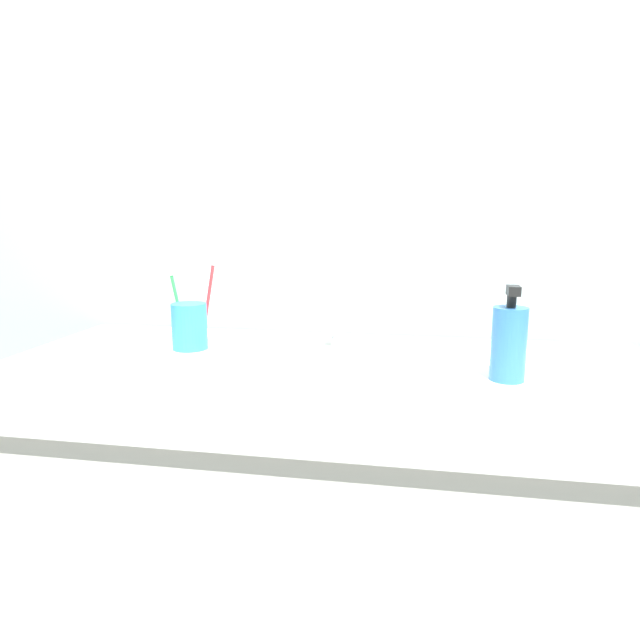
{
  "coord_description": "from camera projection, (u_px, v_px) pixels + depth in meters",
  "views": [
    {
      "loc": [
        0.17,
        -0.98,
        1.13
      ],
      "look_at": [
        -0.01,
        0.02,
        0.94
      ],
      "focal_mm": 31.55,
      "sensor_mm": 36.0,
      "label": 1
    }
  ],
  "objects": [
    {
      "name": "toothbrush_red",
      "position": [
        209.0,
        294.0,
        1.19
      ],
      "size": [
        0.04,
        0.03,
        0.19
      ],
      "color": "red",
      "rests_on": "toothbrush_cup"
    },
    {
      "name": "faucet",
      "position": [
        336.0,
        316.0,
        1.22
      ],
      "size": [
        0.02,
        0.16,
        0.12
      ],
      "color": "silver",
      "rests_on": "sink_basin"
    },
    {
      "name": "tiled_wall_back",
      "position": [
        349.0,
        183.0,
        1.31
      ],
      "size": [
        2.46,
        0.04,
        2.4
      ],
      "primitive_type": "cube",
      "color": "silver",
      "rests_on": "ground"
    },
    {
      "name": "sink_basin",
      "position": [
        317.0,
        393.0,
        1.03
      ],
      "size": [
        0.48,
        0.48,
        0.11
      ],
      "color": "white",
      "rests_on": "vanity_counter"
    },
    {
      "name": "vanity_counter",
      "position": [
        323.0,
        576.0,
        1.11
      ],
      "size": [
        1.26,
        0.63,
        0.85
      ],
      "color": "silver",
      "rests_on": "ground"
    },
    {
      "name": "toothbrush_cup",
      "position": [
        189.0,
        326.0,
        1.18
      ],
      "size": [
        0.07,
        0.07,
        0.1
      ],
      "primitive_type": "cylinder",
      "color": "#338CCC",
      "rests_on": "vanity_counter"
    },
    {
      "name": "toothbrush_green",
      "position": [
        177.0,
        299.0,
        1.19
      ],
      "size": [
        0.05,
        0.03,
        0.17
      ],
      "color": "green",
      "rests_on": "toothbrush_cup"
    },
    {
      "name": "soap_dispenser",
      "position": [
        509.0,
        342.0,
        0.96
      ],
      "size": [
        0.06,
        0.06,
        0.17
      ],
      "color": "#3372BF",
      "rests_on": "vanity_counter"
    }
  ]
}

